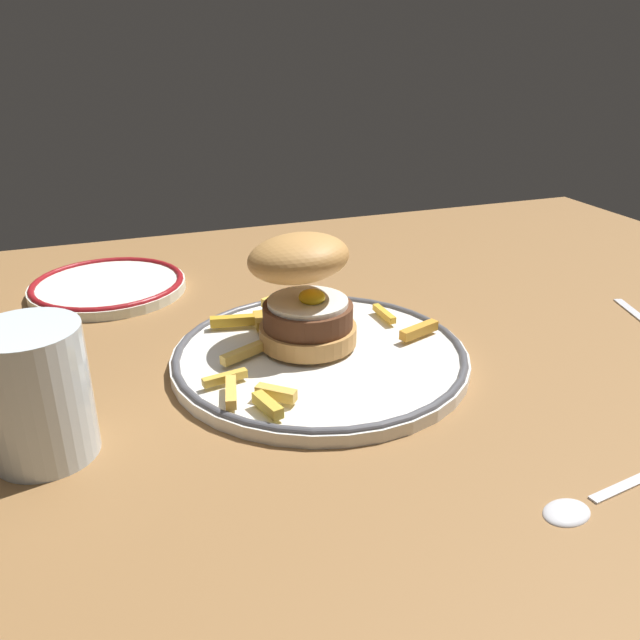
{
  "coord_description": "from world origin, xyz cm",
  "views": [
    {
      "loc": [
        -23.77,
        -56.32,
        29.38
      ],
      "look_at": [
        -4.71,
        -4.11,
        4.6
      ],
      "focal_mm": 35.98,
      "sensor_mm": 36.0,
      "label": 1
    }
  ],
  "objects_px": {
    "burger": "(303,288)",
    "spoon": "(583,502)",
    "water_glass": "(38,401)",
    "side_plate": "(108,286)",
    "dinner_plate": "(320,355)"
  },
  "relations": [
    {
      "from": "dinner_plate",
      "to": "burger",
      "type": "relative_size",
      "value": 2.07
    },
    {
      "from": "dinner_plate",
      "to": "spoon",
      "type": "relative_size",
      "value": 2.15
    },
    {
      "from": "water_glass",
      "to": "side_plate",
      "type": "distance_m",
      "value": 0.34
    },
    {
      "from": "burger",
      "to": "spoon",
      "type": "bearing_deg",
      "value": -69.44
    },
    {
      "from": "water_glass",
      "to": "side_plate",
      "type": "height_order",
      "value": "water_glass"
    },
    {
      "from": "burger",
      "to": "water_glass",
      "type": "distance_m",
      "value": 0.26
    },
    {
      "from": "dinner_plate",
      "to": "water_glass",
      "type": "height_order",
      "value": "water_glass"
    },
    {
      "from": "water_glass",
      "to": "dinner_plate",
      "type": "bearing_deg",
      "value": 15.15
    },
    {
      "from": "burger",
      "to": "spoon",
      "type": "distance_m",
      "value": 0.31
    },
    {
      "from": "burger",
      "to": "spoon",
      "type": "height_order",
      "value": "burger"
    },
    {
      "from": "side_plate",
      "to": "burger",
      "type": "bearing_deg",
      "value": -54.6
    },
    {
      "from": "dinner_plate",
      "to": "spoon",
      "type": "height_order",
      "value": "dinner_plate"
    },
    {
      "from": "burger",
      "to": "spoon",
      "type": "relative_size",
      "value": 1.04
    },
    {
      "from": "dinner_plate",
      "to": "spoon",
      "type": "bearing_deg",
      "value": -69.45
    },
    {
      "from": "burger",
      "to": "water_glass",
      "type": "relative_size",
      "value": 1.32
    }
  ]
}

